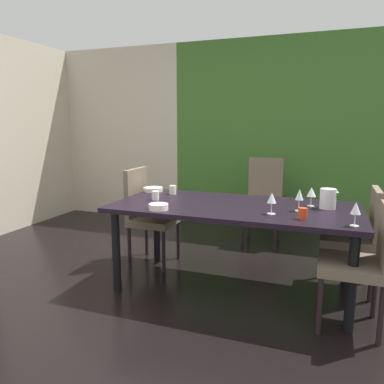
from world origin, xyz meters
name	(u,v)px	position (x,y,z in m)	size (l,w,h in m)	color
ground_plane	(141,306)	(0.00, 0.00, -0.01)	(5.42, 5.38, 0.02)	black
back_panel_interior	(120,134)	(-1.73, 2.64, 1.27)	(1.97, 0.10, 2.55)	beige
garden_window_panel	(300,136)	(0.99, 2.64, 1.27)	(3.45, 0.10, 2.55)	#3A6728
dining_table	(234,213)	(0.63, 0.56, 0.68)	(2.06, 1.01, 0.76)	black
chair_left_far	(147,211)	(-0.38, 0.88, 0.54)	(0.44, 0.44, 0.98)	#6D5E4D
chair_right_far	(357,233)	(1.62, 0.88, 0.52)	(0.44, 0.44, 0.91)	#6D5E4D
chair_right_near	(363,259)	(1.62, 0.23, 0.52)	(0.44, 0.44, 0.90)	#6D5E4D
chair_head_far	(263,197)	(0.64, 1.99, 0.56)	(0.44, 0.44, 1.02)	#6D5E4D
wine_glass_south	(272,199)	(0.97, 0.34, 0.88)	(0.07, 0.07, 0.17)	silver
wine_glass_rear	(299,195)	(1.16, 0.51, 0.88)	(0.06, 0.06, 0.18)	silver
wine_glass_north	(356,209)	(1.55, 0.18, 0.88)	(0.07, 0.07, 0.17)	silver
wine_glass_east	(311,192)	(1.24, 0.73, 0.87)	(0.08, 0.08, 0.16)	silver
serving_bowl_west	(158,207)	(0.09, 0.17, 0.78)	(0.16, 0.16, 0.05)	white
serving_bowl_corner	(153,189)	(-0.31, 0.91, 0.78)	(0.20, 0.20, 0.04)	silver
cup_left	(155,196)	(-0.10, 0.51, 0.80)	(0.06, 0.06, 0.08)	silver
cup_center	(173,190)	(-0.06, 0.83, 0.80)	(0.07, 0.07, 0.09)	silver
cup_near_shelf	(303,213)	(1.20, 0.26, 0.80)	(0.07, 0.07, 0.08)	red
pitcher_front	(328,199)	(1.37, 0.68, 0.84)	(0.14, 0.13, 0.17)	silver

